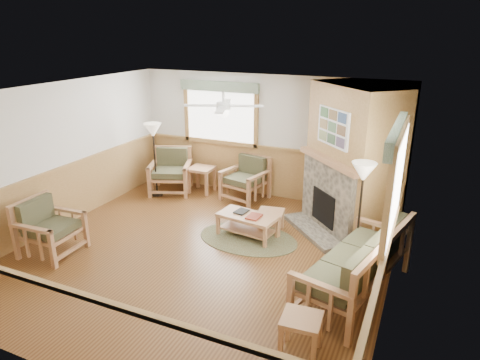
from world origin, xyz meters
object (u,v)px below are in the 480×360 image
at_px(armchair_back_right, 245,179).
at_px(coffee_table, 247,226).
at_px(sofa, 355,262).
at_px(footstool, 270,221).
at_px(floor_lamp_right, 360,212).
at_px(armchair_left, 50,227).
at_px(armchair_back_left, 170,171).
at_px(end_table_sofa, 301,335).
at_px(end_table_chairs, 202,180).
at_px(floor_lamp_left, 155,160).

bearing_deg(armchair_back_right, coffee_table, -51.84).
distance_m(sofa, footstool, 2.28).
height_order(footstool, floor_lamp_right, floor_lamp_right).
height_order(armchair_back_right, armchair_left, armchair_back_right).
distance_m(armchair_back_right, armchair_left, 4.08).
distance_m(armchair_back_left, footstool, 3.01).
bearing_deg(end_table_sofa, armchair_back_left, 137.78).
bearing_deg(sofa, end_table_chairs, -110.45).
bearing_deg(armchair_back_left, coffee_table, -50.06).
height_order(armchair_back_right, end_table_sofa, armchair_back_right).
bearing_deg(footstool, armchair_back_right, 130.02).
bearing_deg(end_table_sofa, sofa, 77.00).
xyz_separation_m(armchair_left, end_table_sofa, (4.51, -0.59, -0.22)).
bearing_deg(end_table_sofa, armchair_left, 172.48).
bearing_deg(armchair_left, end_table_sofa, -100.41).
distance_m(armchair_back_left, floor_lamp_right, 4.69).
bearing_deg(end_table_chairs, sofa, -34.14).
height_order(armchair_left, footstool, armchair_left).
height_order(armchair_back_left, floor_lamp_right, floor_lamp_right).
distance_m(sofa, end_table_chairs, 4.78).
bearing_deg(floor_lamp_left, armchair_back_left, 61.41).
height_order(armchair_back_left, armchair_back_right, armchair_back_left).
relative_size(sofa, end_table_chairs, 3.68).
bearing_deg(sofa, floor_lamp_right, -158.42).
bearing_deg(armchair_left, floor_lamp_right, -71.07).
bearing_deg(end_table_sofa, floor_lamp_right, 85.31).
relative_size(sofa, armchair_back_left, 2.20).
bearing_deg(floor_lamp_right, footstool, 166.55).
relative_size(armchair_back_left, floor_lamp_right, 0.59).
relative_size(sofa, armchair_left, 2.31).
height_order(armchair_back_right, end_table_chairs, armchair_back_right).
bearing_deg(coffee_table, footstool, 56.94).
relative_size(armchair_left, footstool, 2.05).
xyz_separation_m(armchair_back_right, floor_lamp_left, (-1.93, -0.61, 0.36)).
distance_m(armchair_back_right, floor_lamp_left, 2.05).
xyz_separation_m(armchair_back_left, armchair_left, (-0.24, -3.28, -0.02)).
height_order(armchair_back_left, end_table_sofa, armchair_back_left).
bearing_deg(coffee_table, floor_lamp_right, 6.79).
relative_size(armchair_back_left, footstool, 2.15).
distance_m(footstool, floor_lamp_left, 3.15).
height_order(armchair_back_right, floor_lamp_right, floor_lamp_right).
bearing_deg(coffee_table, armchair_back_left, 159.18).
bearing_deg(footstool, floor_lamp_left, 167.40).
bearing_deg(end_table_sofa, end_table_chairs, 130.94).
bearing_deg(end_table_chairs, end_table_sofa, -49.06).
xyz_separation_m(coffee_table, end_table_sofa, (1.75, -2.51, 0.04)).
bearing_deg(footstool, armchair_back_left, 160.59).
distance_m(armchair_left, coffee_table, 3.37).
xyz_separation_m(coffee_table, floor_lamp_right, (1.95, -0.03, 0.63)).
distance_m(footstool, floor_lamp_right, 1.80).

